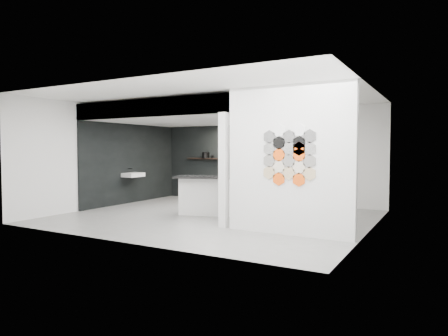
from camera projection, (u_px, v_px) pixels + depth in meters
floor at (214, 217)px, 9.46m from camera, size 7.00×6.00×0.01m
partition_panel at (289, 160)px, 7.44m from camera, size 2.45×0.15×2.80m
bay_clad_back at (227, 163)px, 12.63m from camera, size 4.40×0.04×2.35m
bay_clad_left at (132, 163)px, 11.97m from camera, size 0.04×4.00×2.35m
bulkhead at (192, 114)px, 10.85m from camera, size 4.40×4.00×0.40m
corner_column at (224, 170)px, 8.13m from camera, size 0.16×0.16×2.35m
fascia_beam at (145, 108)px, 9.17m from camera, size 4.40×0.16×0.40m
wall_basin at (133, 175)px, 11.70m from camera, size 0.40×0.60×0.12m
display_shelf at (228, 159)px, 12.48m from camera, size 3.00×0.15×0.04m
kitchen_island at (213, 195)px, 9.80m from camera, size 1.95×1.34×1.44m
stockpot at (206, 155)px, 12.88m from camera, size 0.25×0.25×0.19m
kettle at (264, 156)px, 11.88m from camera, size 0.22×0.22×0.17m
glass_bowl at (268, 157)px, 11.82m from camera, size 0.14×0.14×0.09m
glass_vase at (268, 156)px, 11.82m from camera, size 0.14×0.14×0.15m
bottle_dark at (222, 156)px, 12.58m from camera, size 0.07×0.07×0.16m
utensil_cup at (212, 157)px, 12.76m from camera, size 0.09×0.09×0.09m
hex_tile_cluster at (289, 155)px, 7.34m from camera, size 1.04×0.02×1.16m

